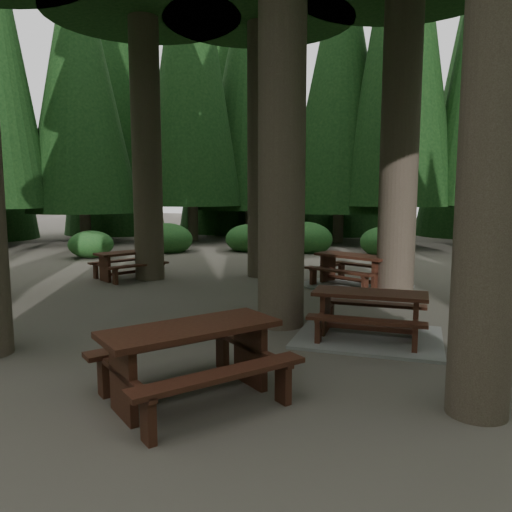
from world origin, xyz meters
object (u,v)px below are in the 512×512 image
at_px(picnic_table_a, 369,323).
at_px(picnic_table_e, 191,351).
at_px(picnic_table_b, 128,261).
at_px(picnic_table_c, 352,276).

distance_m(picnic_table_a, picnic_table_e, 3.60).
distance_m(picnic_table_b, picnic_table_e, 8.69).
xyz_separation_m(picnic_table_c, picnic_table_e, (-0.43, -7.69, 0.30)).
height_order(picnic_table_a, picnic_table_c, picnic_table_c).
bearing_deg(picnic_table_c, picnic_table_e, -70.86).
distance_m(picnic_table_b, picnic_table_c, 6.18).
height_order(picnic_table_b, picnic_table_e, picnic_table_e).
distance_m(picnic_table_a, picnic_table_c, 4.60).
relative_size(picnic_table_b, picnic_table_e, 0.83).
xyz_separation_m(picnic_table_a, picnic_table_c, (-1.12, 4.46, 0.02)).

